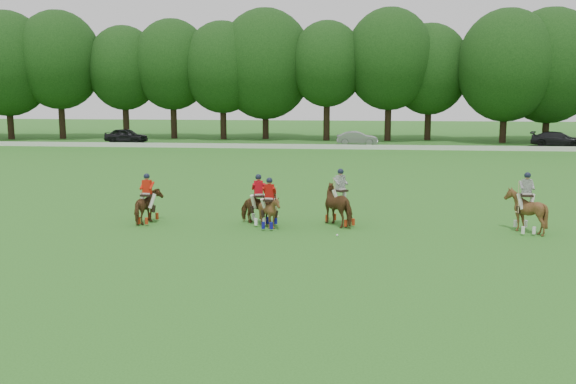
# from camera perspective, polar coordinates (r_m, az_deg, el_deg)

# --- Properties ---
(ground) EXTENTS (180.00, 180.00, 0.00)m
(ground) POSITION_cam_1_polar(r_m,az_deg,el_deg) (23.47, -1.45, -5.03)
(ground) COLOR #29651C
(ground) RESTS_ON ground
(tree_line) EXTENTS (117.98, 14.32, 14.75)m
(tree_line) POSITION_cam_1_polar(r_m,az_deg,el_deg) (70.68, 3.75, 11.27)
(tree_line) COLOR black
(tree_line) RESTS_ON ground
(boundary_rail) EXTENTS (120.00, 0.10, 0.44)m
(boundary_rail) POSITION_cam_1_polar(r_m,az_deg,el_deg) (60.87, 3.07, 4.05)
(boundary_rail) COLOR white
(boundary_rail) RESTS_ON ground
(car_left) EXTENTS (4.67, 2.36, 1.53)m
(car_left) POSITION_cam_1_polar(r_m,az_deg,el_deg) (69.40, -14.19, 4.88)
(car_left) COLOR black
(car_left) RESTS_ON ground
(car_mid) EXTENTS (4.19, 1.57, 1.37)m
(car_mid) POSITION_cam_1_polar(r_m,az_deg,el_deg) (65.25, 6.17, 4.77)
(car_mid) COLOR gray
(car_mid) RESTS_ON ground
(car_right) EXTENTS (5.49, 3.79, 1.48)m
(car_right) POSITION_cam_1_polar(r_m,az_deg,el_deg) (68.24, 22.89, 4.34)
(car_right) COLOR black
(car_right) RESTS_ON ground
(polo_red_a) EXTENTS (1.09, 1.79, 2.16)m
(polo_red_a) POSITION_cam_1_polar(r_m,az_deg,el_deg) (28.21, -12.37, -1.20)
(polo_red_a) COLOR #462612
(polo_red_a) RESTS_ON ground
(polo_red_b) EXTENTS (1.68, 1.54, 2.16)m
(polo_red_b) POSITION_cam_1_polar(r_m,az_deg,el_deg) (27.38, -2.63, -1.33)
(polo_red_b) COLOR #462612
(polo_red_b) RESTS_ON ground
(polo_red_c) EXTENTS (1.20, 1.33, 2.12)m
(polo_red_c) POSITION_cam_1_polar(r_m,az_deg,el_deg) (26.62, -1.65, -1.66)
(polo_red_c) COLOR #462612
(polo_red_c) RESTS_ON ground
(polo_stripe_a) EXTENTS (2.02, 2.16, 2.42)m
(polo_stripe_a) POSITION_cam_1_polar(r_m,az_deg,el_deg) (27.26, 4.65, -1.12)
(polo_stripe_a) COLOR #462612
(polo_stripe_a) RESTS_ON ground
(polo_stripe_b) EXTENTS (1.43, 1.60, 2.44)m
(polo_stripe_b) POSITION_cam_1_polar(r_m,az_deg,el_deg) (27.56, 20.35, -1.55)
(polo_stripe_b) COLOR #462612
(polo_stripe_b) RESTS_ON ground
(polo_ball) EXTENTS (0.09, 0.09, 0.09)m
(polo_ball) POSITION_cam_1_polar(r_m,az_deg,el_deg) (25.37, 4.39, -3.85)
(polo_ball) COLOR white
(polo_ball) RESTS_ON ground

